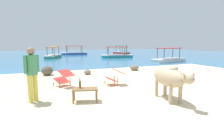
# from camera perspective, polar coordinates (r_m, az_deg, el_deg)

# --- Properties ---
(sand_beach) EXTENTS (18.00, 14.00, 0.04)m
(sand_beach) POSITION_cam_1_polar(r_m,az_deg,el_deg) (6.08, 9.14, -8.86)
(sand_beach) COLOR beige
(sand_beach) RESTS_ON ground
(water_surface) EXTENTS (60.00, 36.00, 0.03)m
(water_surface) POSITION_cam_1_polar(r_m,az_deg,el_deg) (27.16, -16.05, 4.18)
(water_surface) COLOR teal
(water_surface) RESTS_ON ground
(cow) EXTENTS (0.78, 1.96, 1.09)m
(cow) POSITION_cam_1_polar(r_m,az_deg,el_deg) (6.03, 16.78, -1.99)
(cow) COLOR tan
(cow) RESTS_ON sand_beach
(low_bench_table) EXTENTS (0.85, 0.63, 0.40)m
(low_bench_table) POSITION_cam_1_polar(r_m,az_deg,el_deg) (5.78, -8.08, -6.09)
(low_bench_table) COLOR brown
(low_bench_table) RESTS_ON sand_beach
(bottle) EXTENTS (0.07, 0.07, 0.30)m
(bottle) POSITION_cam_1_polar(r_m,az_deg,el_deg) (5.79, -9.56, -4.24)
(bottle) COLOR brown
(bottle) RESTS_ON low_bench_table
(deck_chair_near) EXTENTS (0.83, 0.93, 0.68)m
(deck_chair_near) POSITION_cam_1_polar(r_m,az_deg,el_deg) (7.85, -14.21, -2.06)
(deck_chair_near) COLOR brown
(deck_chair_near) RESTS_ON sand_beach
(deck_chair_far) EXTENTS (0.83, 0.63, 0.68)m
(deck_chair_far) POSITION_cam_1_polar(r_m,az_deg,el_deg) (7.92, 0.84, -1.71)
(deck_chair_far) COLOR brown
(deck_chair_far) RESTS_ON sand_beach
(person_standing) EXTENTS (0.42, 0.35, 1.62)m
(person_standing) POSITION_cam_1_polar(r_m,az_deg,el_deg) (6.04, -22.89, -0.11)
(person_standing) COLOR #DBC64C
(person_standing) RESTS_ON sand_beach
(shore_rock_large) EXTENTS (0.68, 0.74, 0.33)m
(shore_rock_large) POSITION_cam_1_polar(r_m,az_deg,el_deg) (12.15, 6.70, 0.70)
(shore_rock_large) COLOR #756651
(shore_rock_large) RESTS_ON sand_beach
(shore_rock_medium) EXTENTS (0.54, 0.60, 0.26)m
(shore_rock_medium) POSITION_cam_1_polar(r_m,az_deg,el_deg) (10.67, -7.38, -0.58)
(shore_rock_medium) COLOR gray
(shore_rock_medium) RESTS_ON sand_beach
(shore_rock_small) EXTENTS (0.82, 0.86, 0.49)m
(shore_rock_small) POSITION_cam_1_polar(r_m,az_deg,el_deg) (10.84, -18.83, -0.18)
(shore_rock_small) COLOR brown
(shore_rock_small) RESTS_ON sand_beach
(boat_white) EXTENTS (3.83, 1.90, 1.29)m
(boat_white) POSITION_cam_1_polar(r_m,az_deg,el_deg) (18.14, 16.55, 3.18)
(boat_white) COLOR white
(boat_white) RESTS_ON water_surface
(boat_teal) EXTENTS (3.82, 1.82, 1.29)m
(boat_teal) POSITION_cam_1_polar(r_m,az_deg,el_deg) (22.48, 1.45, 4.44)
(boat_teal) COLOR teal
(boat_teal) RESTS_ON water_surface
(boat_green) EXTENTS (2.36, 3.84, 1.29)m
(boat_green) POSITION_cam_1_polar(r_m,az_deg,el_deg) (23.24, -17.16, 4.20)
(boat_green) COLOR #338E66
(boat_green) RESTS_ON water_surface
(boat_blue) EXTENTS (3.70, 1.23, 1.29)m
(boat_blue) POSITION_cam_1_polar(r_m,az_deg,el_deg) (28.49, -11.21, 5.10)
(boat_blue) COLOR #3866B7
(boat_blue) RESTS_ON water_surface
(boat_red) EXTENTS (1.39, 3.74, 1.29)m
(boat_red) POSITION_cam_1_polar(r_m,az_deg,el_deg) (30.11, 2.76, 5.42)
(boat_red) COLOR #C63833
(boat_red) RESTS_ON water_surface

